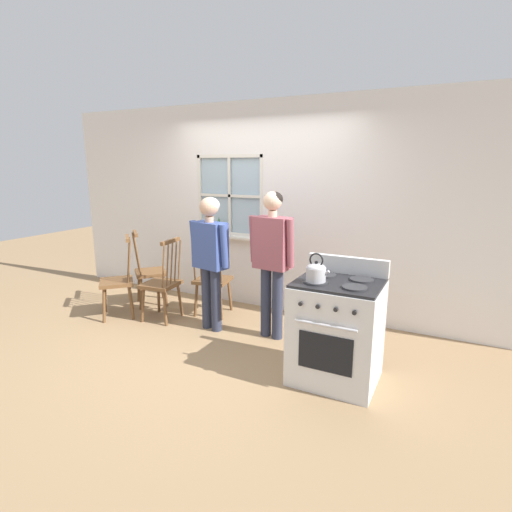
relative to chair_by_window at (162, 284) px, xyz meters
The scene contains 11 objects.
ground_plane 1.09m from the chair_by_window, 23.45° to the right, with size 16.00×16.00×0.00m, color #937551.
wall_back 1.63m from the chair_by_window, 47.35° to the left, with size 6.40×0.16×2.70m.
chair_by_window is the anchor object (origin of this frame).
chair_near_wall 0.62m from the chair_by_window, 42.98° to the left, with size 0.48×0.47×1.03m.
chair_center_cluster 0.64m from the chair_by_window, 146.27° to the left, with size 0.58×0.58×1.03m.
chair_near_stove 0.60m from the chair_by_window, 163.80° to the right, with size 0.58×0.58×1.03m.
person_elderly_left 0.87m from the chair_by_window, ahead, with size 0.56×0.28×1.55m.
person_teen_center 1.54m from the chair_by_window, ahead, with size 0.55×0.25×1.63m.
stove 2.37m from the chair_by_window, 10.58° to the right, with size 0.74×0.68×1.08m.
kettle 2.31m from the chair_by_window, 14.66° to the right, with size 0.21×0.17×0.25m.
potted_plant 1.12m from the chair_by_window, 74.05° to the left, with size 0.13×0.13×0.27m.
Camera 1 is at (2.29, -3.31, 1.91)m, focal length 28.00 mm.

